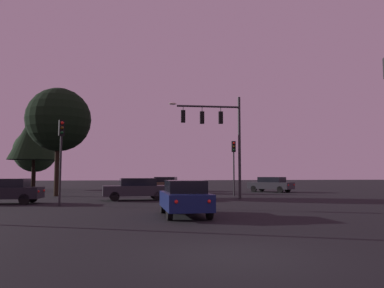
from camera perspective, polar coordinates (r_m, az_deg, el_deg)
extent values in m
plane|color=black|center=(32.61, -5.78, -7.81)|extent=(168.00, 168.00, 0.00)
cylinder|color=#232326|center=(27.38, 7.31, -0.54)|extent=(0.20, 0.20, 7.49)
cylinder|color=#232326|center=(27.27, 2.52, 5.78)|extent=(4.63, 0.33, 0.14)
ellipsoid|color=#F4EACC|center=(26.98, -2.99, 6.22)|extent=(0.56, 0.28, 0.16)
cylinder|color=#232326|center=(27.41, 4.43, 5.36)|extent=(0.05, 0.05, 0.36)
cube|color=black|center=(27.31, 4.44, 4.06)|extent=(0.31, 0.25, 0.90)
sphere|color=red|center=(27.49, 4.38, 4.59)|extent=(0.18, 0.18, 0.18)
sphere|color=#56380C|center=(27.44, 4.38, 4.02)|extent=(0.18, 0.18, 0.18)
sphere|color=#0C4219|center=(27.40, 4.38, 3.44)|extent=(0.18, 0.18, 0.18)
cylinder|color=#232326|center=(27.16, 1.55, 5.41)|extent=(0.05, 0.05, 0.38)
cube|color=black|center=(27.06, 1.56, 4.08)|extent=(0.31, 0.25, 0.90)
sphere|color=red|center=(27.24, 1.51, 4.62)|extent=(0.18, 0.18, 0.18)
sphere|color=#56380C|center=(27.19, 1.51, 4.04)|extent=(0.18, 0.18, 0.18)
sphere|color=#0C4219|center=(27.15, 1.51, 3.45)|extent=(0.18, 0.18, 0.18)
cylinder|color=#232326|center=(26.99, -1.37, 5.55)|extent=(0.05, 0.05, 0.31)
cube|color=black|center=(26.89, -1.37, 4.28)|extent=(0.31, 0.25, 0.90)
sphere|color=red|center=(27.07, -1.40, 4.82)|extent=(0.18, 0.18, 0.18)
sphere|color=#56380C|center=(27.03, -1.41, 4.23)|extent=(0.18, 0.18, 0.18)
sphere|color=#0C4219|center=(26.98, -1.41, 3.64)|extent=(0.18, 0.18, 0.18)
cylinder|color=#232326|center=(22.51, -19.60, -3.86)|extent=(0.12, 0.12, 4.00)
cube|color=black|center=(22.66, -19.43, 2.34)|extent=(0.37, 0.34, 0.90)
sphere|color=red|center=(22.56, -19.34, 3.09)|extent=(0.18, 0.18, 0.18)
sphere|color=#56380C|center=(22.53, -19.35, 2.38)|extent=(0.18, 0.18, 0.18)
sphere|color=#0C4219|center=(22.50, -19.37, 1.67)|extent=(0.18, 0.18, 0.18)
cylinder|color=#232326|center=(30.69, 6.46, -4.61)|extent=(0.12, 0.12, 3.62)
cube|color=black|center=(30.78, 6.42, -0.40)|extent=(0.31, 0.25, 0.90)
sphere|color=red|center=(30.66, 6.48, 0.14)|extent=(0.18, 0.18, 0.18)
sphere|color=#56380C|center=(30.64, 6.49, -0.38)|extent=(0.18, 0.18, 0.18)
sphere|color=#0C4219|center=(30.62, 6.49, -0.90)|extent=(0.18, 0.18, 0.18)
cube|color=#0F1947|center=(16.04, -1.17, -8.68)|extent=(1.79, 4.14, 0.68)
cube|color=black|center=(15.86, -1.08, -6.56)|extent=(1.54, 2.24, 0.52)
cylinder|color=black|center=(17.32, -4.49, -9.51)|extent=(0.20, 0.64, 0.64)
cylinder|color=black|center=(17.54, 0.73, -9.46)|extent=(0.20, 0.64, 0.64)
cylinder|color=black|center=(14.61, -3.47, -10.40)|extent=(0.20, 0.64, 0.64)
cylinder|color=black|center=(14.87, 2.70, -10.31)|extent=(0.20, 0.64, 0.64)
sphere|color=red|center=(13.89, -2.43, -8.88)|extent=(0.14, 0.14, 0.14)
sphere|color=red|center=(14.10, 2.66, -8.82)|extent=(0.14, 0.14, 0.14)
cube|color=black|center=(25.34, -26.90, -6.72)|extent=(4.33, 1.94, 0.68)
cube|color=black|center=(25.27, -26.53, -5.38)|extent=(2.36, 1.61, 0.52)
cylinder|color=black|center=(24.18, -24.39, -7.74)|extent=(0.65, 0.23, 0.64)
cylinder|color=black|center=(25.67, -23.36, -7.57)|extent=(0.65, 0.23, 0.64)
sphere|color=red|center=(24.11, -22.56, -6.76)|extent=(0.14, 0.14, 0.14)
sphere|color=red|center=(25.30, -21.82, -6.67)|extent=(0.14, 0.14, 0.14)
cube|color=#232328|center=(26.16, -8.68, -7.10)|extent=(4.59, 2.27, 0.68)
cube|color=black|center=(26.16, -8.33, -5.79)|extent=(2.53, 1.83, 0.52)
cylinder|color=black|center=(25.22, -11.82, -7.92)|extent=(0.66, 0.26, 0.64)
cylinder|color=black|center=(26.90, -12.02, -7.71)|extent=(0.66, 0.26, 0.64)
cylinder|color=black|center=(25.55, -5.18, -7.95)|extent=(0.66, 0.26, 0.64)
cylinder|color=black|center=(27.21, -5.78, -7.75)|extent=(0.66, 0.26, 0.64)
sphere|color=red|center=(25.85, -3.56, -6.95)|extent=(0.14, 0.14, 0.14)
sphere|color=red|center=(27.14, -4.10, -6.84)|extent=(0.14, 0.14, 0.14)
cube|color=#473828|center=(39.00, -3.84, -6.34)|extent=(4.35, 2.94, 0.68)
cube|color=black|center=(39.02, -4.05, -5.46)|extent=(2.52, 2.14, 0.52)
cylinder|color=black|center=(39.56, -1.72, -6.82)|extent=(0.67, 0.38, 0.64)
cylinder|color=black|center=(37.97, -2.13, -6.91)|extent=(0.67, 0.38, 0.64)
cylinder|color=black|center=(40.08, -5.46, -6.77)|extent=(0.67, 0.38, 0.64)
cylinder|color=black|center=(38.52, -6.02, -6.85)|extent=(0.67, 0.38, 0.64)
sphere|color=red|center=(40.07, -6.48, -6.14)|extent=(0.14, 0.14, 0.14)
sphere|color=red|center=(38.84, -6.94, -6.18)|extent=(0.14, 0.14, 0.14)
cube|color=#232328|center=(38.70, 11.99, -6.26)|extent=(4.24, 4.61, 0.68)
cube|color=black|center=(38.62, 12.17, -5.37)|extent=(2.73, 2.85, 0.52)
cylinder|color=black|center=(38.77, 9.49, -6.80)|extent=(0.56, 0.62, 0.64)
cylinder|color=black|center=(40.14, 10.67, -6.71)|extent=(0.56, 0.62, 0.64)
cylinder|color=black|center=(37.32, 13.41, -6.82)|extent=(0.56, 0.62, 0.64)
cylinder|color=black|center=(38.73, 14.50, -6.72)|extent=(0.56, 0.62, 0.64)
sphere|color=red|center=(37.10, 14.59, -6.13)|extent=(0.14, 0.14, 0.14)
sphere|color=red|center=(38.23, 15.42, -6.07)|extent=(0.14, 0.14, 0.14)
cylinder|color=black|center=(42.54, -23.27, -4.49)|extent=(0.33, 0.33, 3.32)
cone|color=black|center=(42.75, -23.08, 1.36)|extent=(5.22, 5.22, 5.39)
cylinder|color=black|center=(32.48, -20.03, -3.61)|extent=(0.44, 0.44, 4.48)
sphere|color=black|center=(32.79, -19.83, 3.54)|extent=(5.27, 5.27, 5.27)
cylinder|color=black|center=(48.09, -23.11, -4.78)|extent=(0.31, 0.31, 2.82)
sphere|color=black|center=(48.17, -22.98, -1.01)|extent=(5.03, 5.03, 5.03)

